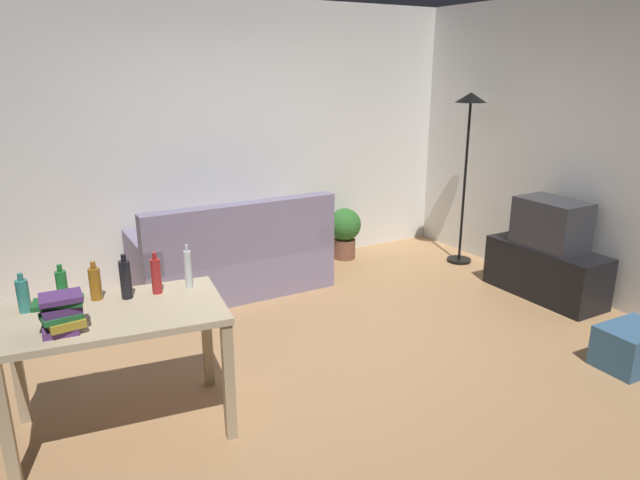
{
  "coord_description": "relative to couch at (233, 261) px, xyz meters",
  "views": [
    {
      "loc": [
        -2.03,
        -3.24,
        2.06
      ],
      "look_at": [
        0.1,
        0.5,
        0.75
      ],
      "focal_mm": 32.07,
      "sensor_mm": 36.0,
      "label": 1
    }
  ],
  "objects": [
    {
      "name": "ground_plane",
      "position": [
        0.22,
        -1.59,
        -0.32
      ],
      "size": [
        5.2,
        4.4,
        0.02
      ],
      "primitive_type": "cube",
      "color": "tan"
    },
    {
      "name": "wall_rear",
      "position": [
        0.22,
        0.61,
        1.04
      ],
      "size": [
        5.2,
        0.1,
        2.7
      ],
      "primitive_type": "cube",
      "color": "white",
      "rests_on": "ground_plane"
    },
    {
      "name": "wall_right",
      "position": [
        2.82,
        -1.59,
        1.04
      ],
      "size": [
        0.1,
        4.4,
        2.7
      ],
      "primitive_type": "cube",
      "color": "silver",
      "rests_on": "ground_plane"
    },
    {
      "name": "couch",
      "position": [
        0.0,
        0.0,
        0.0
      ],
      "size": [
        1.79,
        0.84,
        0.92
      ],
      "rotation": [
        0.0,
        0.0,
        3.14
      ],
      "color": "gray",
      "rests_on": "ground_plane"
    },
    {
      "name": "tv_stand",
      "position": [
        2.47,
        -1.54,
        -0.07
      ],
      "size": [
        0.44,
        1.1,
        0.48
      ],
      "rotation": [
        0.0,
        0.0,
        1.57
      ],
      "color": "black",
      "rests_on": "ground_plane"
    },
    {
      "name": "tv",
      "position": [
        2.48,
        -1.54,
        0.39
      ],
      "size": [
        0.41,
        0.6,
        0.44
      ],
      "rotation": [
        0.0,
        0.0,
        1.57
      ],
      "color": "#2D2D33",
      "rests_on": "tv_stand"
    },
    {
      "name": "torchiere_lamp",
      "position": [
        2.47,
        -0.41,
        1.11
      ],
      "size": [
        0.32,
        0.32,
        1.81
      ],
      "color": "black",
      "rests_on": "ground_plane"
    },
    {
      "name": "desk",
      "position": [
        -1.36,
        -1.72,
        0.34
      ],
      "size": [
        1.28,
        0.85,
        0.76
      ],
      "rotation": [
        0.0,
        0.0,
        -0.13
      ],
      "color": "#C6B28E",
      "rests_on": "ground_plane"
    },
    {
      "name": "potted_plant",
      "position": [
        1.44,
        0.31,
        0.02
      ],
      "size": [
        0.36,
        0.36,
        0.57
      ],
      "color": "brown",
      "rests_on": "ground_plane"
    },
    {
      "name": "storage_box",
      "position": [
        1.94,
        -2.74,
        -0.16
      ],
      "size": [
        0.49,
        0.35,
        0.3
      ],
      "primitive_type": "cube",
      "rotation": [
        0.0,
        0.0,
        -0.02
      ],
      "color": "#386084",
      "rests_on": "ground_plane"
    },
    {
      "name": "bottle_tall",
      "position": [
        -1.79,
        -1.49,
        0.55
      ],
      "size": [
        0.07,
        0.07,
        0.22
      ],
      "color": "teal",
      "rests_on": "desk"
    },
    {
      "name": "bottle_green",
      "position": [
        -1.59,
        -1.46,
        0.55
      ],
      "size": [
        0.06,
        0.06,
        0.23
      ],
      "color": "#1E722D",
      "rests_on": "desk"
    },
    {
      "name": "bottle_amber",
      "position": [
        -1.41,
        -1.5,
        0.55
      ],
      "size": [
        0.07,
        0.07,
        0.23
      ],
      "color": "#9E6019",
      "rests_on": "desk"
    },
    {
      "name": "bottle_dark",
      "position": [
        -1.25,
        -1.57,
        0.57
      ],
      "size": [
        0.07,
        0.07,
        0.27
      ],
      "color": "black",
      "rests_on": "desk"
    },
    {
      "name": "bottle_red",
      "position": [
        -1.08,
        -1.58,
        0.56
      ],
      "size": [
        0.06,
        0.06,
        0.25
      ],
      "color": "#AD2323",
      "rests_on": "desk"
    },
    {
      "name": "bottle_clear",
      "position": [
        -0.89,
        -1.59,
        0.57
      ],
      "size": [
        0.04,
        0.04,
        0.27
      ],
      "color": "silver",
      "rests_on": "desk"
    },
    {
      "name": "book_stack",
      "position": [
        -1.63,
        -1.87,
        0.56
      ],
      "size": [
        0.26,
        0.19,
        0.2
      ],
      "color": "#593372",
      "rests_on": "desk"
    }
  ]
}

